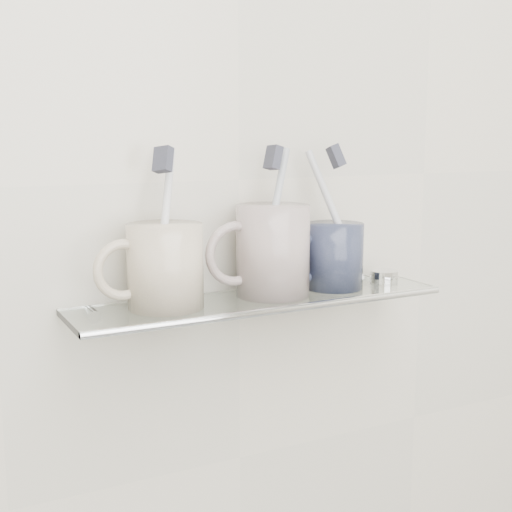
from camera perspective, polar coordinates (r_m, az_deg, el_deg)
wall_back at (r=0.96m, az=-1.39°, el=6.13°), size 2.50×0.00×2.50m
shelf_glass at (r=0.93m, az=0.33°, el=-3.57°), size 0.50×0.12×0.01m
shelf_rail at (r=0.89m, az=2.02°, el=-4.32°), size 0.50×0.01×0.01m
bracket_left at (r=0.91m, az=-12.99°, el=-4.97°), size 0.02×0.03×0.02m
bracket_right at (r=1.08m, az=9.04°, el=-2.40°), size 0.02×0.03×0.02m
mug_left at (r=0.87m, az=-7.26°, el=-0.81°), size 0.10×0.10×0.10m
mug_left_handle at (r=0.86m, az=-10.55°, el=-1.10°), size 0.07×0.01×0.07m
toothbrush_left at (r=0.87m, az=-7.33°, el=2.38°), size 0.05×0.06×0.18m
bristles_left at (r=0.86m, az=-7.45°, el=7.66°), size 0.03×0.03×0.03m
mug_center at (r=0.93m, az=1.35°, el=0.44°), size 0.11×0.11×0.12m
mug_center_handle at (r=0.91m, az=-1.65°, el=0.19°), size 0.08×0.01×0.08m
toothbrush_center at (r=0.93m, az=1.36°, el=2.95°), size 0.06×0.03×0.19m
bristles_center at (r=0.92m, az=1.39°, el=7.89°), size 0.02×0.03×0.03m
mug_right at (r=0.99m, az=6.26°, el=0.02°), size 0.10×0.10×0.09m
mug_right_handle at (r=0.96m, az=3.97°, el=-0.20°), size 0.07×0.01×0.07m
toothbrush_right at (r=0.98m, az=6.32°, el=3.24°), size 0.07×0.06×0.18m
bristles_right at (r=0.97m, az=6.41°, el=7.93°), size 0.03×0.03×0.04m
chrome_cap at (r=1.04m, az=10.20°, el=-1.60°), size 0.04×0.04×0.02m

